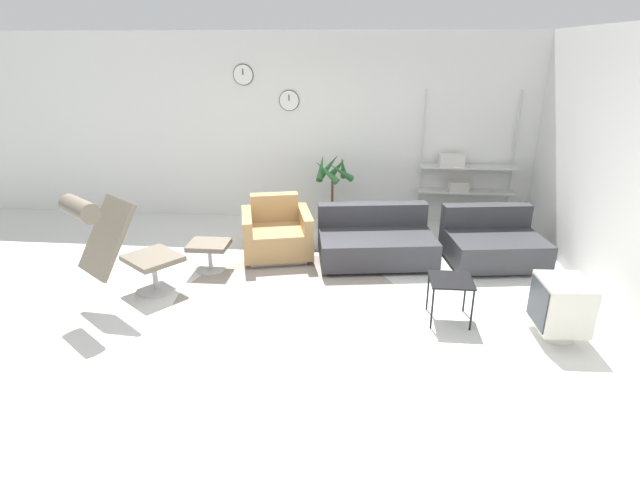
{
  "coord_description": "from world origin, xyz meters",
  "views": [
    {
      "loc": [
        0.59,
        -4.84,
        2.56
      ],
      "look_at": [
        0.1,
        0.35,
        0.55
      ],
      "focal_mm": 28.0,
      "sensor_mm": 36.0,
      "label": 1
    }
  ],
  "objects_px": {
    "potted_plant": "(333,195)",
    "couch_low": "(375,242)",
    "side_table": "(451,284)",
    "crt_television": "(561,307)",
    "couch_second": "(492,244)",
    "shelf_unit": "(460,173)",
    "ottoman": "(209,250)",
    "armchair_red": "(277,235)",
    "lounge_chair": "(116,239)"
  },
  "relations": [
    {
      "from": "lounge_chair",
      "to": "couch_second",
      "type": "height_order",
      "value": "lounge_chair"
    },
    {
      "from": "couch_low",
      "to": "couch_second",
      "type": "height_order",
      "value": "same"
    },
    {
      "from": "shelf_unit",
      "to": "armchair_red",
      "type": "bearing_deg",
      "value": -151.07
    },
    {
      "from": "couch_second",
      "to": "shelf_unit",
      "type": "xyz_separation_m",
      "value": [
        -0.23,
        1.37,
        0.58
      ]
    },
    {
      "from": "armchair_red",
      "to": "couch_second",
      "type": "bearing_deg",
      "value": 166.45
    },
    {
      "from": "lounge_chair",
      "to": "armchair_red",
      "type": "distance_m",
      "value": 2.05
    },
    {
      "from": "lounge_chair",
      "to": "crt_television",
      "type": "height_order",
      "value": "lounge_chair"
    },
    {
      "from": "armchair_red",
      "to": "couch_second",
      "type": "distance_m",
      "value": 2.76
    },
    {
      "from": "potted_plant",
      "to": "ottoman",
      "type": "bearing_deg",
      "value": -130.18
    },
    {
      "from": "ottoman",
      "to": "couch_second",
      "type": "bearing_deg",
      "value": 9.39
    },
    {
      "from": "armchair_red",
      "to": "crt_television",
      "type": "height_order",
      "value": "armchair_red"
    },
    {
      "from": "armchair_red",
      "to": "shelf_unit",
      "type": "distance_m",
      "value": 2.94
    },
    {
      "from": "crt_television",
      "to": "shelf_unit",
      "type": "height_order",
      "value": "shelf_unit"
    },
    {
      "from": "side_table",
      "to": "shelf_unit",
      "type": "distance_m",
      "value": 2.97
    },
    {
      "from": "couch_low",
      "to": "potted_plant",
      "type": "relative_size",
      "value": 1.34
    },
    {
      "from": "couch_second",
      "to": "potted_plant",
      "type": "height_order",
      "value": "potted_plant"
    },
    {
      "from": "crt_television",
      "to": "ottoman",
      "type": "bearing_deg",
      "value": 70.01
    },
    {
      "from": "couch_low",
      "to": "couch_second",
      "type": "distance_m",
      "value": 1.48
    },
    {
      "from": "potted_plant",
      "to": "armchair_red",
      "type": "bearing_deg",
      "value": -120.87
    },
    {
      "from": "side_table",
      "to": "crt_television",
      "type": "xyz_separation_m",
      "value": [
        0.97,
        -0.24,
        -0.08
      ]
    },
    {
      "from": "side_table",
      "to": "crt_television",
      "type": "height_order",
      "value": "crt_television"
    },
    {
      "from": "side_table",
      "to": "crt_television",
      "type": "bearing_deg",
      "value": -13.59
    },
    {
      "from": "couch_second",
      "to": "side_table",
      "type": "relative_size",
      "value": 2.83
    },
    {
      "from": "crt_television",
      "to": "shelf_unit",
      "type": "bearing_deg",
      "value": 5.82
    },
    {
      "from": "potted_plant",
      "to": "couch_low",
      "type": "bearing_deg",
      "value": -61.25
    },
    {
      "from": "couch_second",
      "to": "crt_television",
      "type": "xyz_separation_m",
      "value": [
        0.21,
        -1.76,
        0.08
      ]
    },
    {
      "from": "potted_plant",
      "to": "shelf_unit",
      "type": "distance_m",
      "value": 1.92
    },
    {
      "from": "ottoman",
      "to": "shelf_unit",
      "type": "xyz_separation_m",
      "value": [
        3.26,
        1.95,
        0.56
      ]
    },
    {
      "from": "crt_television",
      "to": "potted_plant",
      "type": "xyz_separation_m",
      "value": [
        -2.32,
        2.83,
        0.21
      ]
    },
    {
      "from": "ottoman",
      "to": "potted_plant",
      "type": "bearing_deg",
      "value": 49.82
    },
    {
      "from": "lounge_chair",
      "to": "armchair_red",
      "type": "xyz_separation_m",
      "value": [
        1.41,
        1.42,
        -0.44
      ]
    },
    {
      "from": "side_table",
      "to": "potted_plant",
      "type": "xyz_separation_m",
      "value": [
        -1.35,
        2.59,
        0.13
      ]
    },
    {
      "from": "couch_second",
      "to": "ottoman",
      "type": "bearing_deg",
      "value": 0.94
    },
    {
      "from": "lounge_chair",
      "to": "couch_low",
      "type": "xyz_separation_m",
      "value": [
        2.7,
        1.37,
        -0.48
      ]
    },
    {
      "from": "lounge_chair",
      "to": "shelf_unit",
      "type": "bearing_deg",
      "value": 73.36
    },
    {
      "from": "ottoman",
      "to": "couch_low",
      "type": "xyz_separation_m",
      "value": [
        2.02,
        0.49,
        -0.02
      ]
    },
    {
      "from": "crt_television",
      "to": "couch_second",
      "type": "bearing_deg",
      "value": 4.69
    },
    {
      "from": "ottoman",
      "to": "armchair_red",
      "type": "bearing_deg",
      "value": 36.79
    },
    {
      "from": "shelf_unit",
      "to": "potted_plant",
      "type": "bearing_deg",
      "value": -170.79
    },
    {
      "from": "armchair_red",
      "to": "side_table",
      "type": "xyz_separation_m",
      "value": [
        2.0,
        -1.5,
        0.11
      ]
    },
    {
      "from": "side_table",
      "to": "armchair_red",
      "type": "bearing_deg",
      "value": 143.17
    },
    {
      "from": "lounge_chair",
      "to": "armchair_red",
      "type": "height_order",
      "value": "lounge_chair"
    },
    {
      "from": "couch_low",
      "to": "side_table",
      "type": "relative_size",
      "value": 3.46
    },
    {
      "from": "lounge_chair",
      "to": "side_table",
      "type": "height_order",
      "value": "lounge_chair"
    },
    {
      "from": "couch_second",
      "to": "shelf_unit",
      "type": "distance_m",
      "value": 1.5
    },
    {
      "from": "couch_second",
      "to": "potted_plant",
      "type": "distance_m",
      "value": 2.38
    },
    {
      "from": "couch_low",
      "to": "shelf_unit",
      "type": "xyz_separation_m",
      "value": [
        1.25,
        1.45,
        0.58
      ]
    },
    {
      "from": "ottoman",
      "to": "couch_low",
      "type": "bearing_deg",
      "value": 13.76
    },
    {
      "from": "lounge_chair",
      "to": "armchair_red",
      "type": "relative_size",
      "value": 1.18
    },
    {
      "from": "armchair_red",
      "to": "lounge_chair",
      "type": "bearing_deg",
      "value": 31.1
    }
  ]
}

